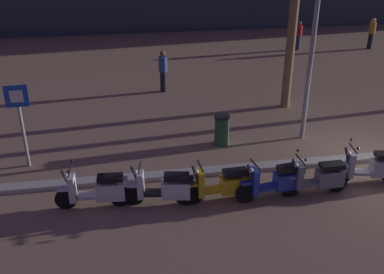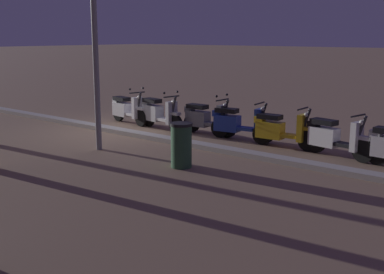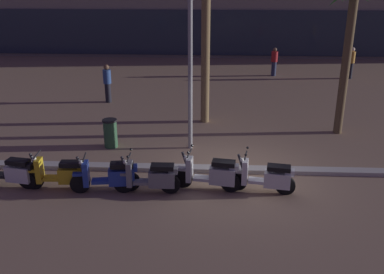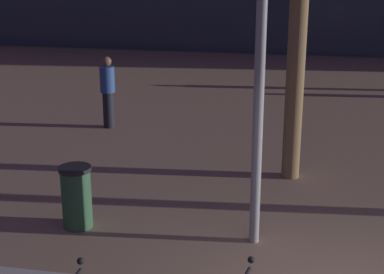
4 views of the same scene
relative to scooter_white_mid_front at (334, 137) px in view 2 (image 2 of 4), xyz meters
name	(u,v)px [view 2 (image 2 of 4)]	position (x,y,z in m)	size (l,w,h in m)	color
ground_plane	(119,131)	(6.06, 1.09, -0.45)	(200.00, 200.00, 0.00)	#93755B
curb_strip	(114,130)	(6.06, 1.26, -0.39)	(60.00, 0.36, 0.12)	#BCB7AD
scooter_white_mid_front	(334,137)	(0.00, 0.00, 0.00)	(1.75, 0.63, 1.04)	black
scooter_yellow_far_back	(280,130)	(1.43, -0.05, -0.01)	(1.78, 0.56, 1.04)	black
scooter_blue_gap_after_mid	(237,123)	(2.76, -0.13, 0.00)	(1.84, 0.61, 1.04)	black
scooter_grey_mid_centre	(205,118)	(3.86, -0.16, 0.00)	(1.76, 0.56, 1.17)	black
scooter_silver_tail_end	(158,113)	(5.44, 0.08, 0.02)	(1.81, 0.63, 1.17)	black
scooter_white_lead_nearest	(127,109)	(6.87, 0.00, 0.00)	(1.76, 0.63, 1.17)	black
litter_bin	(181,145)	(2.08, 2.94, 0.04)	(0.48, 0.48, 0.95)	#2D5638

